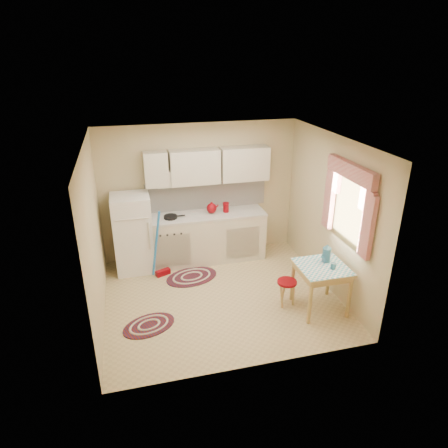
{
  "coord_description": "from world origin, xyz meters",
  "views": [
    {
      "loc": [
        -1.28,
        -5.27,
        3.63
      ],
      "look_at": [
        0.12,
        0.25,
        1.15
      ],
      "focal_mm": 32.0,
      "sensor_mm": 36.0,
      "label": 1
    }
  ],
  "objects_px": {
    "table": "(320,288)",
    "fridge": "(133,234)",
    "stool": "(286,293)",
    "base_cabinets": "(203,238)"
  },
  "relations": [
    {
      "from": "base_cabinets",
      "to": "table",
      "type": "height_order",
      "value": "base_cabinets"
    },
    {
      "from": "fridge",
      "to": "stool",
      "type": "relative_size",
      "value": 3.33
    },
    {
      "from": "table",
      "to": "stool",
      "type": "relative_size",
      "value": 1.71
    },
    {
      "from": "table",
      "to": "stool",
      "type": "bearing_deg",
      "value": 155.51
    },
    {
      "from": "stool",
      "to": "table",
      "type": "bearing_deg",
      "value": -24.49
    },
    {
      "from": "table",
      "to": "fridge",
      "type": "bearing_deg",
      "value": 144.14
    },
    {
      "from": "base_cabinets",
      "to": "table",
      "type": "distance_m",
      "value": 2.41
    },
    {
      "from": "base_cabinets",
      "to": "stool",
      "type": "height_order",
      "value": "base_cabinets"
    },
    {
      "from": "fridge",
      "to": "table",
      "type": "height_order",
      "value": "fridge"
    },
    {
      "from": "fridge",
      "to": "base_cabinets",
      "type": "relative_size",
      "value": 0.62
    }
  ]
}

